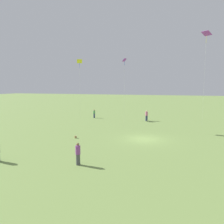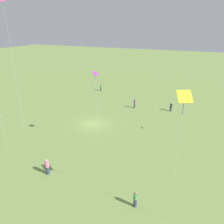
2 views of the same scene
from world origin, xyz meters
The scene contains 10 objects.
ground_plane centered at (0.00, 0.00, 0.00)m, with size 240.00×240.00×0.00m, color #7A994C.
person_0 centered at (11.27, -10.91, 0.85)m, with size 0.52×0.52×1.74m.
person_1 centered at (-14.38, -12.08, 0.83)m, with size 0.51×0.51×1.67m.
person_2 centered at (-13.82, -1.64, 0.93)m, with size 0.60×0.60×1.90m.
person_3 centered at (10.05, -3.94, 0.92)m, with size 0.56×0.56×1.84m.
person_4 centered at (18.37, 7.74, 0.86)m, with size 0.53×0.53×1.75m.
kite_0 centered at (-5.35, 10.28, 16.68)m, with size 0.81×0.83×18.74m.
kite_2 centered at (-14.72, -15.22, 10.80)m, with size 1.11×1.22×11.53m.
kite_4 centered at (-6.40, -4.07, 9.46)m, with size 0.73×0.64×10.38m.
picnic_bag_0 centered at (1.83, -8.21, 0.13)m, with size 0.34×0.35×0.27m.
Camera 2 is at (-29.39, -16.38, 15.64)m, focal length 35.00 mm.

